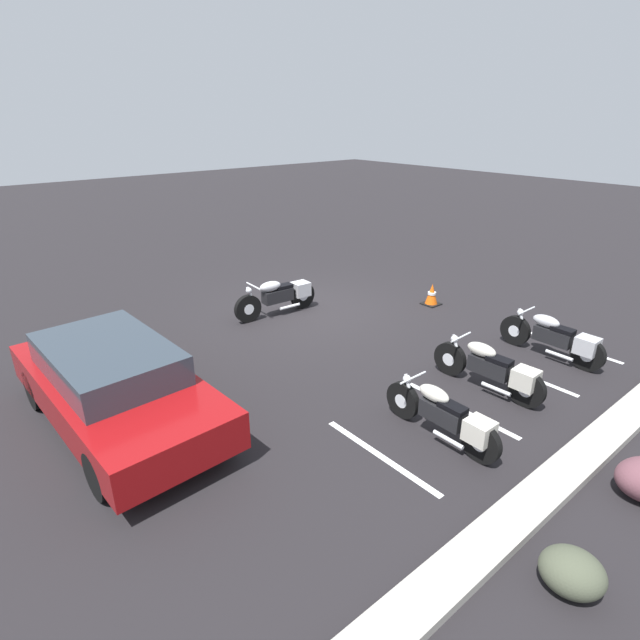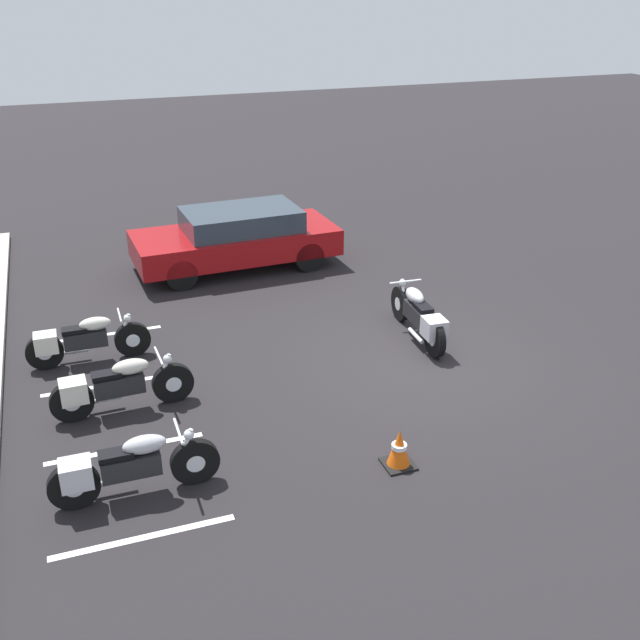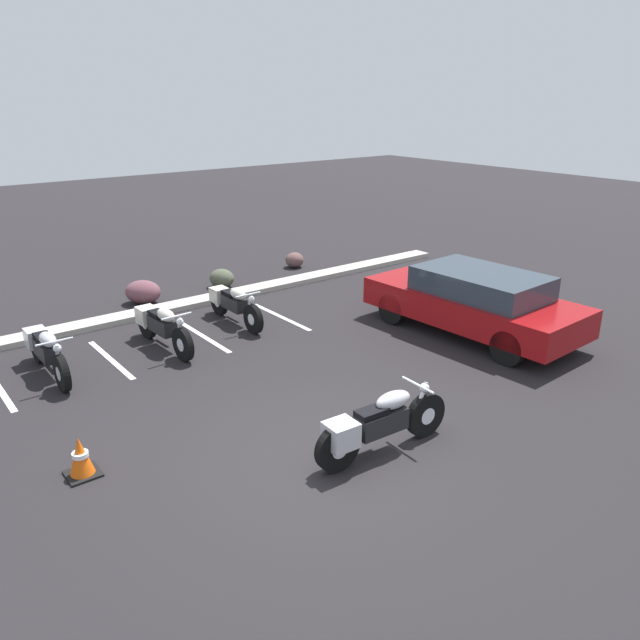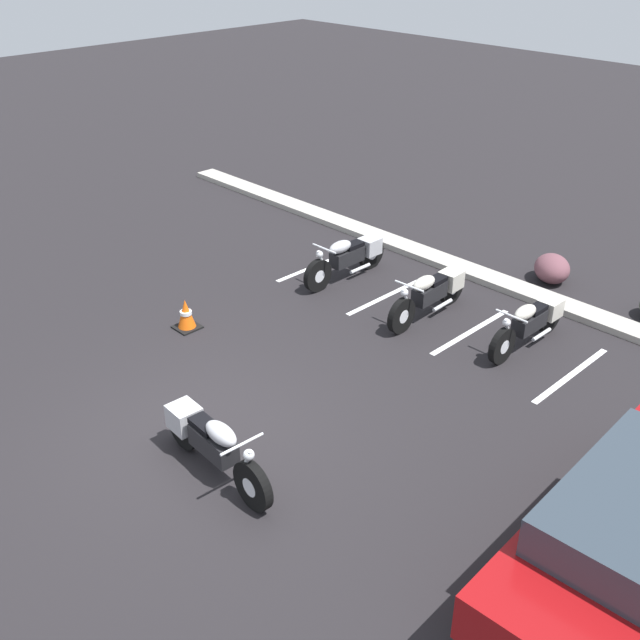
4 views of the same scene
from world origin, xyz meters
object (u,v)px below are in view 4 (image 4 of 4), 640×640
parked_bike_0 (349,256)px  parked_bike_1 (432,293)px  parked_bike_2 (531,322)px  traffic_cone (186,315)px  motorcycle_silver_featured (211,442)px  landscape_rock_2 (552,268)px

parked_bike_0 → parked_bike_1: 2.03m
parked_bike_0 → parked_bike_2: bearing=94.2°
parked_bike_0 → traffic_cone: 3.43m
parked_bike_2 → parked_bike_0: bearing=-85.6°
parked_bike_0 → traffic_cone: size_ratio=3.88×
motorcycle_silver_featured → landscape_rock_2: size_ratio=2.67×
parked_bike_0 → motorcycle_silver_featured: bearing=27.0°
parked_bike_0 → landscape_rock_2: size_ratio=2.57×
landscape_rock_2 → traffic_cone: bearing=-119.1°
parked_bike_0 → landscape_rock_2: parked_bike_0 is taller
parked_bike_1 → traffic_cone: (-2.57, -3.30, -0.18)m
motorcycle_silver_featured → parked_bike_1: (-0.65, 5.21, -0.02)m
parked_bike_0 → parked_bike_2: size_ratio=1.04×
parked_bike_2 → traffic_cone: parked_bike_2 is taller
traffic_cone → parked_bike_2: bearing=40.2°
motorcycle_silver_featured → parked_bike_0: (-2.69, 5.29, -0.02)m
parked_bike_1 → parked_bike_2: (1.74, 0.35, -0.02)m
parked_bike_1 → motorcycle_silver_featured: bearing=4.9°
motorcycle_silver_featured → parked_bike_1: 5.25m
parked_bike_0 → parked_bike_1: parked_bike_0 is taller
landscape_rock_2 → traffic_cone: (-3.34, -5.99, -0.02)m
motorcycle_silver_featured → landscape_rock_2: (0.11, 7.89, -0.18)m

